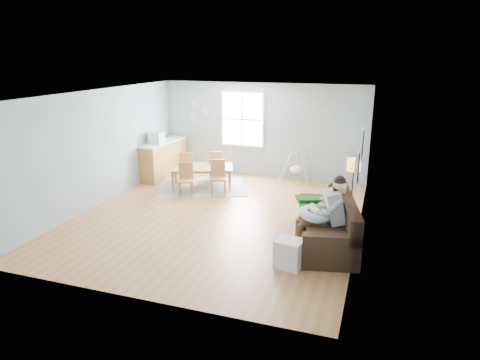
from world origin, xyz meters
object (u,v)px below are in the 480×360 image
(storage_cube, at_px, (289,253))
(baby_swing, at_px, (296,169))
(chair_se, at_px, (218,175))
(chair_sw, at_px, (186,177))
(dining_table, at_px, (202,177))
(counter, at_px, (164,159))
(monitor, at_px, (156,138))
(toddler, at_px, (326,202))
(floor_lamp, at_px, (354,170))
(sofa, at_px, (330,228))
(chair_nw, at_px, (187,165))
(chair_ne, at_px, (216,164))
(father, at_px, (325,211))

(storage_cube, distance_m, baby_swing, 4.99)
(chair_se, bearing_deg, storage_cube, -51.83)
(chair_sw, bearing_deg, baby_swing, 38.93)
(dining_table, bearing_deg, counter, 133.88)
(monitor, bearing_deg, baby_swing, 14.07)
(toddler, bearing_deg, dining_table, 147.45)
(floor_lamp, bearing_deg, chair_sw, 171.77)
(sofa, relative_size, baby_swing, 2.67)
(chair_nw, xyz_separation_m, counter, (-0.89, 0.34, 0.03))
(chair_se, xyz_separation_m, chair_nw, (-1.22, 0.69, -0.00))
(chair_ne, bearing_deg, baby_swing, 15.54)
(chair_se, relative_size, monitor, 2.48)
(father, height_order, dining_table, father)
(sofa, xyz_separation_m, chair_ne, (-3.57, 3.16, 0.18))
(father, xyz_separation_m, toddler, (-0.06, 0.53, 0.00))
(storage_cube, xyz_separation_m, chair_ne, (-3.04, 4.30, 0.26))
(father, xyz_separation_m, floor_lamp, (0.36, 1.54, 0.39))
(floor_lamp, xyz_separation_m, chair_se, (-3.39, 0.94, -0.67))
(chair_nw, bearing_deg, chair_ne, 24.10)
(sofa, relative_size, chair_se, 2.72)
(chair_ne, bearing_deg, monitor, -167.88)
(chair_ne, bearing_deg, toddler, -40.76)
(counter, relative_size, baby_swing, 2.11)
(chair_se, xyz_separation_m, chair_ne, (-0.47, 1.03, 0.00))
(storage_cube, bearing_deg, chair_sw, 138.57)
(chair_se, bearing_deg, toddler, -33.12)
(storage_cube, height_order, chair_sw, chair_sw)
(toddler, height_order, floor_lamp, floor_lamp)
(chair_ne, height_order, counter, counter)
(father, height_order, monitor, father)
(chair_se, bearing_deg, chair_nw, 150.38)
(toddler, distance_m, counter, 5.90)
(father, bearing_deg, sofa, 78.42)
(toddler, bearing_deg, chair_sw, 156.76)
(father, height_order, floor_lamp, father)
(toddler, height_order, chair_sw, toddler)
(floor_lamp, distance_m, baby_swing, 3.18)
(chair_se, distance_m, baby_swing, 2.35)
(toddler, xyz_separation_m, chair_se, (-2.98, 1.94, -0.28))
(toddler, distance_m, floor_lamp, 1.15)
(chair_nw, bearing_deg, chair_sw, -65.56)
(monitor, bearing_deg, chair_ne, 12.12)
(chair_nw, relative_size, monitor, 2.47)
(storage_cube, xyz_separation_m, chair_nw, (-3.79, 3.97, 0.25))
(dining_table, bearing_deg, floor_lamp, -39.50)
(counter, xyz_separation_m, monitor, (-0.01, -0.36, 0.68))
(sofa, distance_m, storage_cube, 1.26)
(toddler, height_order, chair_ne, toddler)
(sofa, bearing_deg, chair_nw, 146.85)
(father, xyz_separation_m, chair_sw, (-3.78, 2.13, -0.31))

